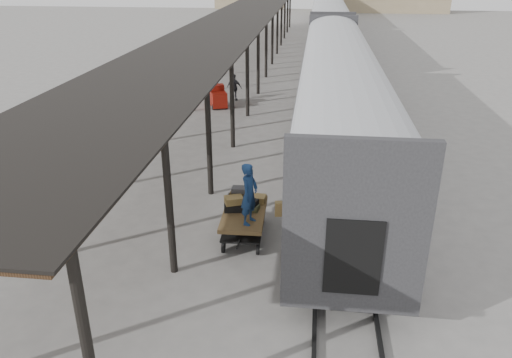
{
  "coord_description": "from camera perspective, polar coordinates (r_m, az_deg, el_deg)",
  "views": [
    {
      "loc": [
        2.23,
        -13.12,
        7.77
      ],
      "look_at": [
        0.59,
        0.64,
        1.7
      ],
      "focal_mm": 35.0,
      "sensor_mm": 36.0,
      "label": 1
    }
  ],
  "objects": [
    {
      "name": "luggage_tug",
      "position": [
        29.16,
        -4.37,
        9.29
      ],
      "size": [
        1.28,
        1.61,
        1.24
      ],
      "rotation": [
        0.0,
        0.0,
        0.36
      ],
      "color": "maroon",
      "rests_on": "ground"
    },
    {
      "name": "canopy",
      "position": [
        37.74,
        -1.9,
        17.92
      ],
      "size": [
        4.9,
        64.3,
        4.15
      ],
      "color": "#422B19",
      "rests_on": "ground"
    },
    {
      "name": "rails",
      "position": [
        47.76,
        8.13,
        14.14
      ],
      "size": [
        1.54,
        150.0,
        0.12
      ],
      "color": "black",
      "rests_on": "ground"
    },
    {
      "name": "pedestrian",
      "position": [
        30.48,
        -2.49,
        10.41
      ],
      "size": [
        0.99,
        0.57,
        1.59
      ],
      "primitive_type": "imported",
      "rotation": [
        0.0,
        0.0,
        2.93
      ],
      "color": "black",
      "rests_on": "ground"
    },
    {
      "name": "baggage_cart",
      "position": [
        15.11,
        -1.36,
        -4.46
      ],
      "size": [
        1.32,
        2.43,
        0.86
      ],
      "rotation": [
        0.0,
        0.0,
        0.03
      ],
      "color": "brown",
      "rests_on": "ground"
    },
    {
      "name": "train",
      "position": [
        47.2,
        8.31,
        17.25
      ],
      "size": [
        3.45,
        76.01,
        4.01
      ],
      "color": "silver",
      "rests_on": "ground"
    },
    {
      "name": "suitcase_stack",
      "position": [
        15.26,
        -1.64,
        -2.38
      ],
      "size": [
        1.23,
        1.18,
        0.58
      ],
      "rotation": [
        0.0,
        0.0,
        0.03
      ],
      "color": "#3D3D3F",
      "rests_on": "baggage_cart"
    },
    {
      "name": "porter",
      "position": [
        14.0,
        -0.77,
        -1.72
      ],
      "size": [
        0.63,
        0.77,
        1.82
      ],
      "primitive_type": "imported",
      "rotation": [
        0.0,
        0.0,
        1.24
      ],
      "color": "navy",
      "rests_on": "baggage_cart"
    },
    {
      "name": "ground",
      "position": [
        15.41,
        -2.46,
        -6.64
      ],
      "size": [
        160.0,
        160.0,
        0.0
      ],
      "primitive_type": "plane",
      "color": "slate",
      "rests_on": "ground"
    }
  ]
}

